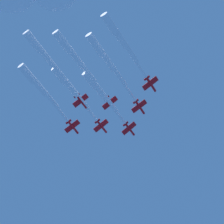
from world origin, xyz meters
name	(u,v)px	position (x,y,z in m)	size (l,w,h in m)	color
jet_lead	(102,93)	(-3.14, 10.67, 220.51)	(12.57, 44.63, 4.60)	red
jet_port_inner	(72,89)	(5.82, 22.10, 220.72)	(13.27, 45.23, 4.54)	red
jet_starboard_inner	(108,61)	(-17.39, 21.00, 219.70)	(14.75, 50.12, 4.49)	red
jet_port_mid	(76,58)	(-7.58, 31.97, 220.43)	(14.12, 49.97, 4.53)	red
jet_starboard_mid	(40,88)	(14.88, 33.81, 217.85)	(13.82, 46.25, 4.49)	red
jet_port_outer	(122,40)	(-29.48, 24.84, 217.76)	(13.58, 45.66, 4.52)	red
jet_starboard_outer	(47,58)	(1.84, 41.67, 220.04)	(14.11, 47.94, 4.55)	red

